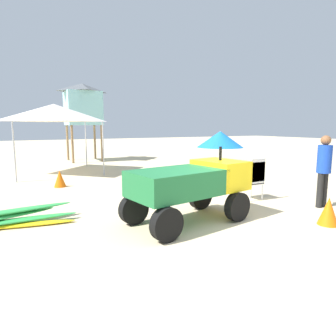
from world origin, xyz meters
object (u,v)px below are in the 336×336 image
object	(u,v)px
surfboard_pile	(6,219)
stacked_plastic_chairs	(254,175)
lifeguard_near_left	(324,166)
beach_umbrella_left	(220,139)
lifeguard_tower	(83,104)
utility_cart	(192,184)
popup_canopy	(54,113)
traffic_cone_far	(328,211)
traffic_cone_near	(60,179)

from	to	relation	value
surfboard_pile	stacked_plastic_chairs	bearing A→B (deg)	-6.54
lifeguard_near_left	beach_umbrella_left	distance (m)	4.80
stacked_plastic_chairs	lifeguard_tower	bearing A→B (deg)	100.60
utility_cart	lifeguard_near_left	xyz separation A→B (m)	(3.33, -0.58, 0.21)
lifeguard_near_left	popup_canopy	bearing A→B (deg)	120.13
stacked_plastic_chairs	lifeguard_tower	size ratio (longest dim) A/B	0.26
lifeguard_near_left	lifeguard_tower	size ratio (longest dim) A/B	0.41
utility_cart	popup_canopy	world-z (taller)	popup_canopy
stacked_plastic_chairs	beach_umbrella_left	bearing A→B (deg)	65.62
stacked_plastic_chairs	surfboard_pile	xyz separation A→B (m)	(-5.75, 0.66, -0.49)
utility_cart	traffic_cone_far	distance (m)	2.73
utility_cart	lifeguard_tower	world-z (taller)	lifeguard_tower
lifeguard_tower	traffic_cone_near	bearing A→B (deg)	-108.17
popup_canopy	utility_cart	bearing A→B (deg)	-78.54
stacked_plastic_chairs	lifeguard_near_left	bearing A→B (deg)	-53.77
surfboard_pile	lifeguard_near_left	distance (m)	7.02
traffic_cone_near	lifeguard_near_left	bearing A→B (deg)	-45.93
popup_canopy	lifeguard_tower	size ratio (longest dim) A/B	0.74
stacked_plastic_chairs	popup_canopy	distance (m)	8.44
lifeguard_near_left	traffic_cone_near	distance (m)	7.57
lifeguard_near_left	traffic_cone_far	distance (m)	1.56
lifeguard_near_left	surfboard_pile	bearing A→B (deg)	163.77
beach_umbrella_left	surfboard_pile	bearing A→B (deg)	-159.12
utility_cart	traffic_cone_near	bearing A→B (deg)	111.61
stacked_plastic_chairs	surfboard_pile	distance (m)	5.81
lifeguard_tower	popup_canopy	bearing A→B (deg)	-117.24
traffic_cone_near	traffic_cone_far	distance (m)	7.55
lifeguard_near_left	popup_canopy	distance (m)	9.94
lifeguard_near_left	beach_umbrella_left	bearing A→B (deg)	82.58
surfboard_pile	popup_canopy	distance (m)	7.17
popup_canopy	traffic_cone_far	xyz separation A→B (m)	(3.86, -9.38, -2.20)
surfboard_pile	popup_canopy	size ratio (longest dim) A/B	0.83
surfboard_pile	lifeguard_tower	size ratio (longest dim) A/B	0.62
stacked_plastic_chairs	popup_canopy	xyz separation A→B (m)	(-3.99, 7.21, 1.82)
surfboard_pile	lifeguard_near_left	size ratio (longest dim) A/B	1.52
beach_umbrella_left	traffic_cone_near	size ratio (longest dim) A/B	3.37
stacked_plastic_chairs	lifeguard_near_left	size ratio (longest dim) A/B	0.64
traffic_cone_near	traffic_cone_far	size ratio (longest dim) A/B	0.97
traffic_cone_far	traffic_cone_near	bearing A→B (deg)	123.51
utility_cart	lifeguard_tower	distance (m)	11.91
traffic_cone_near	lifeguard_tower	bearing A→B (deg)	71.83
surfboard_pile	popup_canopy	world-z (taller)	popup_canopy
surfboard_pile	lifeguard_near_left	world-z (taller)	lifeguard_near_left
utility_cart	beach_umbrella_left	bearing A→B (deg)	46.51
surfboard_pile	beach_umbrella_left	bearing A→B (deg)	20.88
stacked_plastic_chairs	surfboard_pile	bearing A→B (deg)	173.46
surfboard_pile	traffic_cone_near	size ratio (longest dim) A/B	4.89
beach_umbrella_left	stacked_plastic_chairs	bearing A→B (deg)	-114.38
surfboard_pile	lifeguard_tower	xyz separation A→B (m)	(3.70, 10.31, 2.96)
utility_cart	popup_canopy	size ratio (longest dim) A/B	0.86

